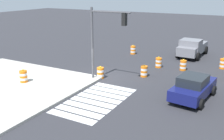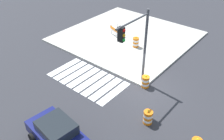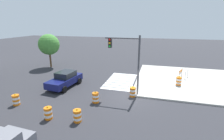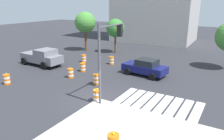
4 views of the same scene
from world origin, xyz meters
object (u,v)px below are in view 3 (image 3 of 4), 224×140
at_px(traffic_light_pole, 127,54).
at_px(traffic_barrel_opposite_curb, 133,92).
at_px(construction_barricade, 182,73).
at_px(sports_car, 65,79).
at_px(traffic_barrel_lane_center, 77,116).
at_px(street_tree_streetside_near, 49,45).
at_px(traffic_barrel_far_curb, 96,98).
at_px(traffic_barrel_on_sidewalk, 179,81).
at_px(traffic_barrel_near_corner, 16,100).
at_px(traffic_barrel_crosswalk_end, 48,113).

bearing_deg(traffic_light_pole, traffic_barrel_opposite_curb, -123.49).
bearing_deg(construction_barricade, traffic_light_pole, 137.77).
distance_m(sports_car, traffic_barrel_lane_center, 7.23).
bearing_deg(construction_barricade, street_tree_streetside_near, 88.61).
bearing_deg(traffic_barrel_far_curb, traffic_barrel_lane_center, 176.66).
relative_size(traffic_light_pole, street_tree_streetside_near, 1.09).
xyz_separation_m(sports_car, traffic_barrel_opposite_curb, (-0.61, -7.44, -0.36)).
xyz_separation_m(traffic_barrel_on_sidewalk, street_tree_streetside_near, (3.44, 18.28, 2.88)).
bearing_deg(traffic_barrel_near_corner, traffic_barrel_lane_center, -98.40).
height_order(traffic_barrel_far_curb, traffic_barrel_on_sidewalk, traffic_barrel_on_sidewalk).
height_order(sports_car, traffic_light_pole, traffic_light_pole).
height_order(traffic_barrel_near_corner, traffic_barrel_opposite_curb, same).
xyz_separation_m(traffic_barrel_lane_center, construction_barricade, (12.07, -8.16, 0.27)).
bearing_deg(street_tree_streetside_near, traffic_barrel_opposite_curb, -117.97).
distance_m(sports_car, traffic_barrel_opposite_curb, 7.47).
bearing_deg(traffic_barrel_lane_center, construction_barricade, -34.05).
distance_m(traffic_barrel_near_corner, traffic_barrel_lane_center, 6.18).
height_order(traffic_barrel_far_curb, construction_barricade, construction_barricade).
distance_m(traffic_light_pole, street_tree_streetside_near, 14.80).
relative_size(sports_car, traffic_barrel_far_curb, 4.39).
xyz_separation_m(traffic_barrel_on_sidewalk, construction_barricade, (2.98, -0.64, 0.12)).
xyz_separation_m(traffic_barrel_opposite_curb, construction_barricade, (6.90, -5.05, 0.27)).
xyz_separation_m(traffic_barrel_lane_center, traffic_barrel_opposite_curb, (5.17, -3.11, 0.00)).
bearing_deg(traffic_barrel_crosswalk_end, construction_barricade, -40.06).
height_order(sports_car, traffic_barrel_on_sidewalk, sports_car).
relative_size(sports_car, construction_barricade, 3.13).
xyz_separation_m(traffic_barrel_far_curb, traffic_barrel_on_sidewalk, (6.00, -7.34, 0.15)).
bearing_deg(traffic_barrel_near_corner, traffic_barrel_on_sidewalk, -59.00).
bearing_deg(traffic_light_pole, traffic_barrel_near_corner, 119.40).
relative_size(construction_barricade, traffic_light_pole, 0.26).
bearing_deg(traffic_barrel_near_corner, sports_car, -20.07).
bearing_deg(street_tree_streetside_near, traffic_light_pole, -117.63).
bearing_deg(traffic_barrel_crosswalk_end, sports_car, 19.63).
distance_m(traffic_barrel_near_corner, street_tree_streetside_near, 12.88).
distance_m(construction_barricade, street_tree_streetside_near, 19.12).
bearing_deg(sports_car, traffic_light_pole, -90.96).
relative_size(traffic_barrel_crosswalk_end, traffic_barrel_opposite_curb, 1.00).
relative_size(traffic_barrel_near_corner, traffic_barrel_lane_center, 1.00).
height_order(sports_car, construction_barricade, sports_car).
xyz_separation_m(traffic_barrel_far_curb, construction_barricade, (8.98, -7.98, 0.27)).
relative_size(sports_car, traffic_barrel_opposite_curb, 4.39).
bearing_deg(traffic_barrel_near_corner, street_tree_streetside_near, 21.77).
bearing_deg(traffic_barrel_crosswalk_end, traffic_barrel_near_corner, 73.89).
relative_size(traffic_barrel_lane_center, traffic_barrel_on_sidewalk, 1.00).
xyz_separation_m(traffic_barrel_near_corner, construction_barricade, (11.17, -14.27, 0.27)).
xyz_separation_m(traffic_barrel_near_corner, traffic_barrel_opposite_curb, (4.27, -9.22, 0.00)).
xyz_separation_m(traffic_barrel_near_corner, traffic_barrel_crosswalk_end, (-1.13, -3.93, 0.00)).
bearing_deg(traffic_barrel_lane_center, traffic_barrel_crosswalk_end, 96.03).
xyz_separation_m(traffic_barrel_crosswalk_end, traffic_barrel_opposite_curb, (5.40, -5.30, 0.00)).
height_order(traffic_barrel_on_sidewalk, street_tree_streetside_near, street_tree_streetside_near).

